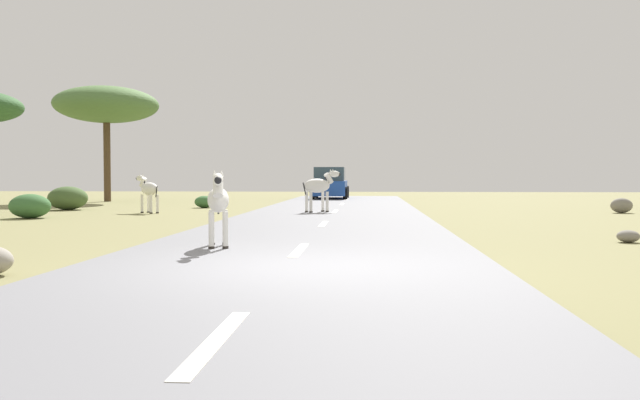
{
  "coord_description": "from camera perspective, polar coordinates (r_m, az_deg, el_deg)",
  "views": [
    {
      "loc": [
        1.02,
        -8.78,
        1.29
      ],
      "look_at": [
        -0.33,
        9.61,
        0.62
      ],
      "focal_mm": 36.42,
      "sensor_mm": 36.0,
      "label": 1
    }
  ],
  "objects": [
    {
      "name": "road",
      "position": [
        8.95,
        -3.19,
        -6.05
      ],
      "size": [
        6.0,
        64.0,
        0.05
      ],
      "primitive_type": "cube",
      "color": "slate",
      "rests_on": "ground_plane"
    },
    {
      "name": "rock_3",
      "position": [
        14.02,
        25.45,
        -2.9
      ],
      "size": [
        0.43,
        0.38,
        0.24
      ],
      "primitive_type": "ellipsoid",
      "color": "gray",
      "rests_on": "ground_plane"
    },
    {
      "name": "zebra_0",
      "position": [
        11.46,
        -8.93,
        -0.1
      ],
      "size": [
        0.57,
        1.42,
        1.35
      ],
      "rotation": [
        0.0,
        0.0,
        3.37
      ],
      "color": "silver",
      "rests_on": "road"
    },
    {
      "name": "lane_markings",
      "position": [
        7.96,
        -4.12,
        -6.86
      ],
      "size": [
        0.16,
        56.0,
        0.01
      ],
      "color": "silver",
      "rests_on": "road"
    },
    {
      "name": "bush_1",
      "position": [
        26.94,
        -10.11,
        -0.16
      ],
      "size": [
        0.82,
        0.74,
        0.49
      ],
      "primitive_type": "ellipsoid",
      "color": "#386633",
      "rests_on": "ground_plane"
    },
    {
      "name": "tree_1",
      "position": [
        35.08,
        -18.25,
        7.91
      ],
      "size": [
        5.23,
        5.23,
        5.85
      ],
      "color": "#4C3823",
      "rests_on": "ground_plane"
    },
    {
      "name": "zebra_3",
      "position": [
        23.5,
        -14.85,
        0.91
      ],
      "size": [
        1.21,
        1.14,
        1.4
      ],
      "rotation": [
        0.0,
        0.0,
        0.83
      ],
      "color": "silver",
      "rests_on": "ground_plane"
    },
    {
      "name": "ground_plane",
      "position": [
        8.94,
        -2.41,
        -6.22
      ],
      "size": [
        90.0,
        90.0,
        0.0
      ],
      "primitive_type": "plane",
      "color": "olive"
    },
    {
      "name": "zebra_1",
      "position": [
        22.43,
        -0.08,
        1.22
      ],
      "size": [
        1.36,
        1.17,
        1.5
      ],
      "rotation": [
        0.0,
        0.0,
        5.39
      ],
      "color": "silver",
      "rests_on": "road"
    },
    {
      "name": "bush_0",
      "position": [
        26.71,
        -21.28,
        0.15
      ],
      "size": [
        1.5,
        1.35,
        0.9
      ],
      "primitive_type": "ellipsoid",
      "color": "#425B2D",
      "rests_on": "ground_plane"
    },
    {
      "name": "rock_1",
      "position": [
        25.1,
        24.97,
        -0.45
      ],
      "size": [
        0.75,
        0.53,
        0.53
      ],
      "primitive_type": "ellipsoid",
      "color": "gray",
      "rests_on": "ground_plane"
    },
    {
      "name": "bush_2",
      "position": [
        21.84,
        -24.13,
        -0.49
      ],
      "size": [
        1.25,
        1.12,
        0.75
      ],
      "primitive_type": "ellipsoid",
      "color": "#386633",
      "rests_on": "ground_plane"
    },
    {
      "name": "car_0",
      "position": [
        36.26,
        0.89,
        1.4
      ],
      "size": [
        2.02,
        4.34,
        1.74
      ],
      "rotation": [
        0.0,
        0.0,
        -0.0
      ],
      "color": "#1E479E",
      "rests_on": "road"
    }
  ]
}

